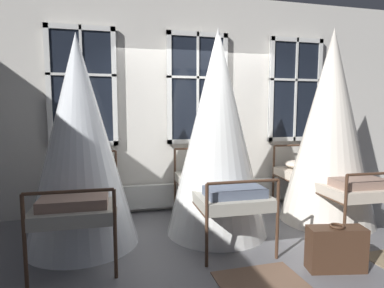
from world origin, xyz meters
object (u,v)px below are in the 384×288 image
Objects in this scene: cot_third at (330,130)px; suitcase_dark at (336,249)px; cot_second at (217,135)px; cot_first at (80,144)px.

suitcase_dark is (-0.84, -1.29, -1.09)m from cot_third.
cot_third is (1.67, 0.02, 0.05)m from cot_second.
suitcase_dark is (2.50, -1.28, -0.97)m from cot_first.
cot_first is 1.67m from cot_second.
suitcase_dark is at bearing -146.25° from cot_second.
cot_second is 0.96× the size of cot_third.
cot_third is at bearing 68.05° from suitcase_dark.
cot_second is 1.84m from suitcase_dark.
suitcase_dark is (0.83, -1.27, -1.04)m from cot_second.
cot_third is 4.60× the size of suitcase_dark.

